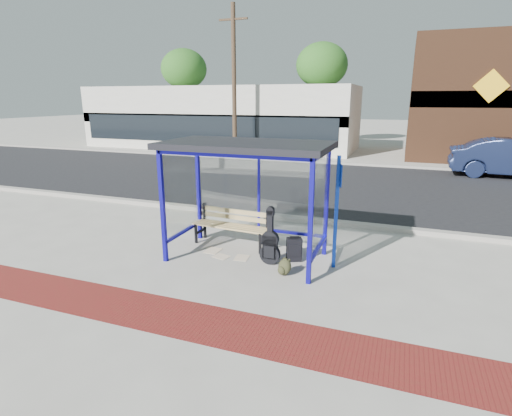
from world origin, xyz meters
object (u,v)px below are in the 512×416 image
at_px(bench, 232,224).
at_px(guitar_bag, 270,244).
at_px(backpack, 284,267).
at_px(suitcase, 294,249).

xyz_separation_m(bench, guitar_bag, (1.16, -0.76, -0.07)).
distance_m(guitar_bag, backpack, 0.65).
bearing_deg(guitar_bag, bench, 146.62).
relative_size(bench, guitar_bag, 1.64).
bearing_deg(suitcase, bench, 139.75).
xyz_separation_m(guitar_bag, suitcase, (0.42, 0.32, -0.17)).
xyz_separation_m(guitar_bag, backpack, (0.42, -0.42, -0.26)).
relative_size(guitar_bag, suitcase, 2.12).
relative_size(suitcase, backpack, 1.65).
relative_size(bench, suitcase, 3.47).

